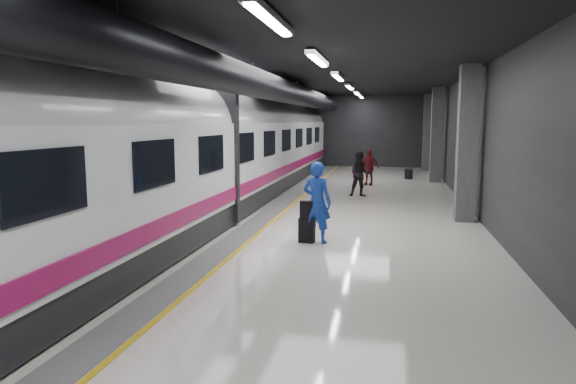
{
  "coord_description": "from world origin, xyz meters",
  "views": [
    {
      "loc": [
        2.36,
        -13.57,
        2.9
      ],
      "look_at": [
        -0.07,
        -1.32,
        1.18
      ],
      "focal_mm": 32.0,
      "sensor_mm": 36.0,
      "label": 1
    }
  ],
  "objects": [
    {
      "name": "train",
      "position": [
        -3.25,
        -0.0,
        2.07
      ],
      "size": [
        3.05,
        38.0,
        4.05
      ],
      "color": "black",
      "rests_on": "ground"
    },
    {
      "name": "shoulder_bag",
      "position": [
        0.44,
        -1.6,
        0.81
      ],
      "size": [
        0.32,
        0.18,
        0.42
      ],
      "primitive_type": "cube",
      "rotation": [
        0.0,
        0.0,
        0.04
      ],
      "color": "black",
      "rests_on": "suitcase_main"
    },
    {
      "name": "suitcase_far",
      "position": [
        3.34,
        12.95,
        0.25
      ],
      "size": [
        0.4,
        0.34,
        0.5
      ],
      "primitive_type": "cube",
      "rotation": [
        0.0,
        0.0,
        -0.41
      ],
      "color": "black",
      "rests_on": "ground"
    },
    {
      "name": "traveler_far_a",
      "position": [
        1.26,
        6.37,
        0.88
      ],
      "size": [
        0.95,
        0.8,
        1.75
      ],
      "primitive_type": "imported",
      "rotation": [
        0.0,
        0.0,
        0.18
      ],
      "color": "black",
      "rests_on": "ground"
    },
    {
      "name": "traveler_main",
      "position": [
        0.68,
        -1.54,
        0.98
      ],
      "size": [
        0.82,
        0.65,
        1.96
      ],
      "primitive_type": "imported",
      "rotation": [
        0.0,
        0.0,
        2.86
      ],
      "color": "blue",
      "rests_on": "ground"
    },
    {
      "name": "suitcase_main",
      "position": [
        0.45,
        -1.59,
        0.3
      ],
      "size": [
        0.39,
        0.28,
        0.6
      ],
      "primitive_type": "cube",
      "rotation": [
        0.0,
        0.0,
        -0.12
      ],
      "color": "black",
      "rests_on": "ground"
    },
    {
      "name": "platform_hall",
      "position": [
        -0.29,
        0.96,
        3.54
      ],
      "size": [
        10.02,
        40.02,
        4.51
      ],
      "color": "black",
      "rests_on": "ground"
    },
    {
      "name": "ground",
      "position": [
        0.0,
        0.0,
        0.0
      ],
      "size": [
        40.0,
        40.0,
        0.0
      ],
      "primitive_type": "plane",
      "color": "silver",
      "rests_on": "ground"
    },
    {
      "name": "traveler_far_b",
      "position": [
        1.44,
        10.17,
        0.83
      ],
      "size": [
        1.04,
        0.67,
        1.65
      ],
      "primitive_type": "imported",
      "rotation": [
        0.0,
        0.0,
        -0.3
      ],
      "color": "maroon",
      "rests_on": "ground"
    }
  ]
}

